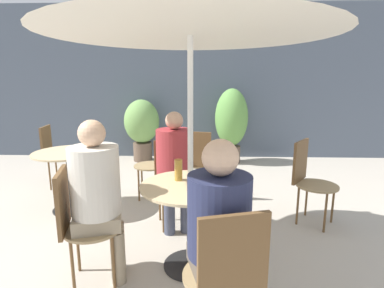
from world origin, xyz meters
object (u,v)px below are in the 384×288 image
potted_plant_1 (231,121)px  bistro_chair_6 (198,158)px  bistro_chair_2 (227,271)px  bistro_chair_4 (54,151)px  bistro_chair_0 (173,175)px  potted_plant_0 (142,125)px  cafe_table_far (69,166)px  seated_person_0 (175,162)px  umbrella (190,15)px  bistro_chair_5 (158,158)px  seated_person_1 (98,190)px  cafe_table_near (190,205)px  beer_glass_1 (178,170)px  seated_person_2 (218,225)px  bistro_chair_1 (78,217)px  beer_glass_0 (195,182)px  bistro_chair_3 (308,175)px

potted_plant_1 → bistro_chair_6: bearing=-108.9°
bistro_chair_2 → bistro_chair_4: 3.56m
bistro_chair_0 → bistro_chair_2: (0.45, -1.68, 0.00)m
bistro_chair_0 → potted_plant_0: potted_plant_0 is taller
cafe_table_far → bistro_chair_4: (-0.57, 0.79, -0.01)m
potted_plant_0 → potted_plant_1: bearing=-3.0°
seated_person_0 → umbrella: size_ratio=0.58×
bistro_chair_4 → potted_plant_1: (2.71, 1.43, 0.26)m
bistro_chair_0 → bistro_chair_5: bearing=95.4°
potted_plant_0 → bistro_chair_0: bearing=-71.9°
bistro_chair_6 → seated_person_1: seated_person_1 is taller
bistro_chair_2 → bistro_chair_5: size_ratio=1.00×
cafe_table_near → beer_glass_1: size_ratio=4.56×
bistro_chair_6 → seated_person_2: (0.14, -2.25, 0.19)m
bistro_chair_1 → potted_plant_0: size_ratio=0.76×
seated_person_0 → potted_plant_0: 2.86m
potted_plant_0 → bistro_chair_6: bearing=-59.0°
bistro_chair_1 → bistro_chair_6: 1.99m
seated_person_0 → beer_glass_0: 0.87m
beer_glass_0 → beer_glass_1: (-0.14, 0.26, 0.01)m
cafe_table_near → bistro_chair_6: size_ratio=0.89×
beer_glass_0 → potted_plant_1: potted_plant_1 is taller
seated_person_0 → seated_person_2: size_ratio=1.00×
bistro_chair_3 → potted_plant_1: bearing=50.9°
beer_glass_0 → beer_glass_1: beer_glass_1 is taller
potted_plant_0 → seated_person_1: bearing=-84.0°
bistro_chair_1 → bistro_chair_4: size_ratio=1.00×
bistro_chair_0 → bistro_chair_5: same height
cafe_table_near → bistro_chair_2: (0.23, -0.84, -0.01)m
bistro_chair_3 → umbrella: bearing=162.0°
umbrella → bistro_chair_0: bearing=105.1°
bistro_chair_0 → bistro_chair_6: 0.77m
umbrella → bistro_chair_6: bearing=88.3°
beer_glass_1 → bistro_chair_3: bearing=29.5°
beer_glass_1 → potted_plant_0: potted_plant_0 is taller
cafe_table_near → bistro_chair_4: 2.79m
bistro_chair_3 → beer_glass_1: bearing=156.5°
bistro_chair_1 → potted_plant_1: size_ratio=0.65×
bistro_chair_4 → seated_person_1: (1.37, -2.08, 0.20)m
bistro_chair_5 → potted_plant_0: bearing=-166.0°
bistro_chair_1 → bistro_chair_4: bearing=14.9°
cafe_table_far → seated_person_0: (1.30, -0.41, 0.18)m
seated_person_1 → seated_person_2: seated_person_1 is taller
cafe_table_near → bistro_chair_0: bearing=105.1°
bistro_chair_3 → seated_person_2: (-1.07, -1.57, 0.19)m
bistro_chair_1 → umbrella: size_ratio=0.42×
bistro_chair_0 → bistro_chair_3: size_ratio=1.00×
cafe_table_far → bistro_chair_0: bistro_chair_0 is taller
bistro_chair_6 → seated_person_2: 2.26m
cafe_table_far → seated_person_1: size_ratio=0.63×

